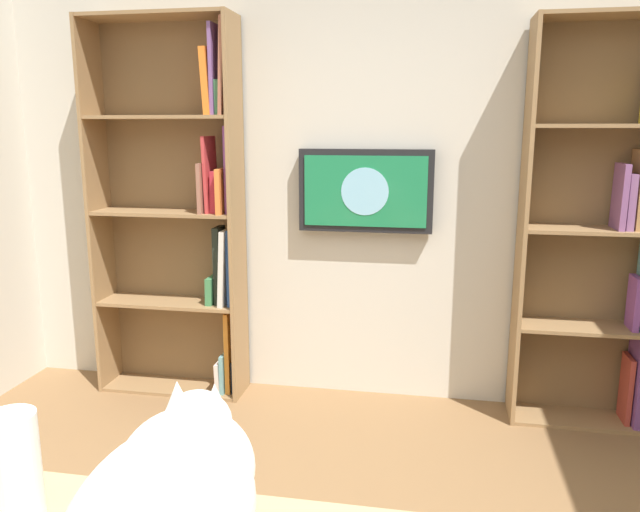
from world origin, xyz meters
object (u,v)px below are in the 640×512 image
(paper_towel_roll, at_px, (15,467))
(bookshelf_left, at_px, (616,239))
(cat, at_px, (171,505))
(wall_mounted_tv, at_px, (366,191))
(bookshelf_right, at_px, (184,211))

(paper_towel_roll, bearing_deg, bookshelf_left, -128.38)
(bookshelf_left, distance_m, cat, 2.83)
(cat, bearing_deg, wall_mounted_tv, -91.73)
(paper_towel_roll, bearing_deg, bookshelf_right, -76.33)
(wall_mounted_tv, xyz_separation_m, cat, (0.08, 2.54, -0.33))
(bookshelf_right, distance_m, wall_mounted_tv, 1.08)
(bookshelf_right, xyz_separation_m, wall_mounted_tv, (-1.07, -0.08, 0.13))
(bookshelf_left, relative_size, bookshelf_right, 0.97)
(cat, relative_size, paper_towel_roll, 2.57)
(bookshelf_left, height_order, paper_towel_roll, bookshelf_left)
(paper_towel_roll, bearing_deg, wall_mounted_tv, -101.85)
(bookshelf_left, bearing_deg, paper_towel_roll, 51.62)
(paper_towel_roll, bearing_deg, cat, 162.40)
(bookshelf_right, relative_size, cat, 3.46)
(bookshelf_left, bearing_deg, wall_mounted_tv, -3.52)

